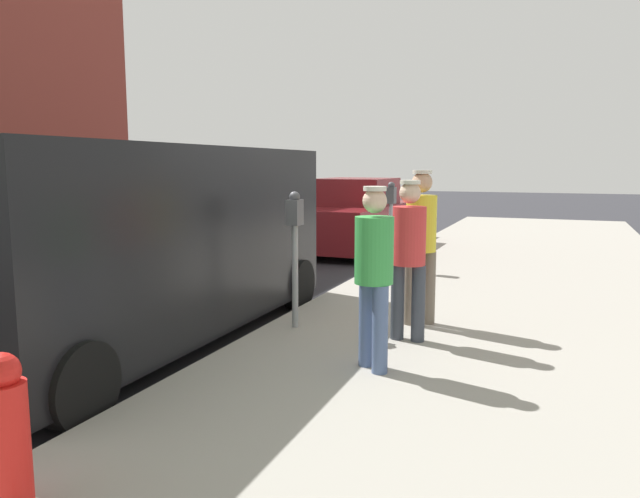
{
  "coord_description": "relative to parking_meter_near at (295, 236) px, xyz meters",
  "views": [
    {
      "loc": [
        4.07,
        -5.63,
        1.96
      ],
      "look_at": [
        1.65,
        0.4,
        1.05
      ],
      "focal_mm": 33.88,
      "sensor_mm": 36.0,
      "label": 1
    }
  ],
  "objects": [
    {
      "name": "parked_sedan_ahead",
      "position": [
        -1.74,
        7.15,
        -0.43
      ],
      "size": [
        1.96,
        4.41,
        1.65
      ],
      "color": "maroon",
      "rests_on": "ground"
    },
    {
      "name": "parking_meter_near",
      "position": [
        0.0,
        0.0,
        0.0
      ],
      "size": [
        0.14,
        0.18,
        1.52
      ],
      "color": "gray",
      "rests_on": "sidewalk_slab"
    },
    {
      "name": "parked_van",
      "position": [
        -1.5,
        -0.7,
        -0.03
      ],
      "size": [
        2.17,
        5.22,
        2.15
      ],
      "color": "black",
      "rests_on": "ground"
    },
    {
      "name": "pedestrian_in_red",
      "position": [
        1.29,
        -0.04,
        -0.09
      ],
      "size": [
        0.36,
        0.34,
        1.65
      ],
      "color": "#383D47",
      "rests_on": "sidewalk_slab"
    },
    {
      "name": "pedestrian_in_green",
      "position": [
        1.22,
        -1.04,
        -0.11
      ],
      "size": [
        0.34,
        0.34,
        1.63
      ],
      "color": "#4C608C",
      "rests_on": "sidewalk_slab"
    },
    {
      "name": "pedestrian_in_yellow",
      "position": [
        1.27,
        0.64,
        -0.02
      ],
      "size": [
        0.34,
        0.34,
        1.75
      ],
      "color": "#726656",
      "rests_on": "sidewalk_slab"
    },
    {
      "name": "sidewalk_slab",
      "position": [
        2.15,
        -0.4,
        -1.11
      ],
      "size": [
        5.0,
        32.0,
        0.15
      ],
      "primitive_type": "cube",
      "color": "#9E998E",
      "rests_on": "ground"
    },
    {
      "name": "fire_hydrant",
      "position": [
        0.1,
        -3.89,
        -0.61
      ],
      "size": [
        0.24,
        0.24,
        0.86
      ],
      "color": "red",
      "rests_on": "sidewalk_slab"
    },
    {
      "name": "ground_plane",
      "position": [
        -1.35,
        -0.4,
        -1.18
      ],
      "size": [
        80.0,
        80.0,
        0.0
      ],
      "primitive_type": "plane",
      "color": "#2D2D33"
    },
    {
      "name": "parking_meter_far",
      "position": [
        0.0,
        4.02,
        0.0
      ],
      "size": [
        0.14,
        0.18,
        1.52
      ],
      "color": "gray",
      "rests_on": "sidewalk_slab"
    }
  ]
}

